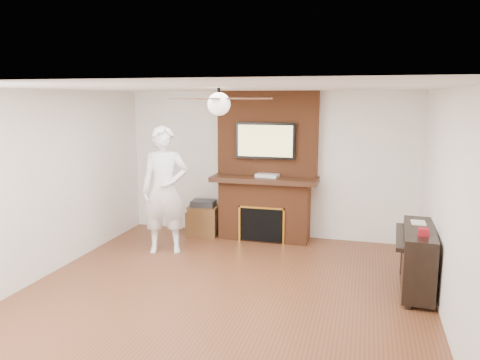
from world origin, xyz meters
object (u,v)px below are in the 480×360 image
(side_table, at_px, (204,218))
(piano, at_px, (418,257))
(person, at_px, (165,190))
(fireplace, at_px, (266,181))

(side_table, distance_m, piano, 3.78)
(person, height_order, side_table, person)
(piano, bearing_deg, fireplace, 146.72)
(person, bearing_deg, piano, -28.91)
(person, xyz_separation_m, piano, (3.65, -0.58, -0.55))
(piano, bearing_deg, side_table, 157.53)
(person, bearing_deg, fireplace, 19.92)
(person, xyz_separation_m, side_table, (0.25, 1.06, -0.71))
(fireplace, relative_size, person, 1.27)
(fireplace, relative_size, side_table, 4.13)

